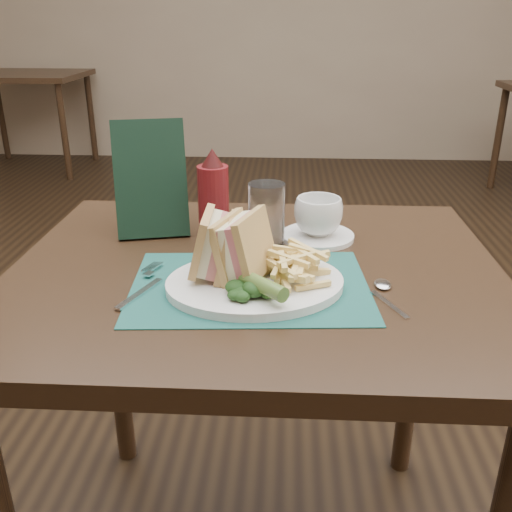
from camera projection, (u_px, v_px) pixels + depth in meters
The scene contains 18 objects.
floor at pixel (265, 417), 1.80m from camera, with size 7.00×7.00×0.00m, color black.
wall_back at pixel (281, 158), 5.01m from camera, with size 6.00×6.00×0.00m, color gray.
table_main at pixel (256, 429), 1.20m from camera, with size 0.90×0.75×0.75m, color black, non-canonical shape.
table_bg_left at pixel (30, 122), 4.54m from camera, with size 0.90×0.75×0.75m, color black, non-canonical shape.
placemat at pixel (250, 286), 0.97m from camera, with size 0.40×0.29×0.00m, color #195049.
plate at pixel (255, 283), 0.96m from camera, with size 0.30×0.24×0.01m, color white, non-canonical shape.
sandwich_half_a at pixel (202, 244), 0.96m from camera, with size 0.06×0.11×0.10m, color tan, non-canonical shape.
sandwich_half_b at pixel (232, 244), 0.95m from camera, with size 0.06×0.11×0.10m, color tan, non-canonical shape.
kale_garnish at pixel (255, 289), 0.89m from camera, with size 0.11×0.08×0.03m, color black, non-canonical shape.
pickle_spear at pixel (258, 283), 0.89m from camera, with size 0.02×0.02×0.12m, color #476627.
fries_pile at pixel (295, 262), 0.96m from camera, with size 0.18×0.20×0.05m, color #EECF77, non-canonical shape.
fork at pixel (144, 283), 0.96m from camera, with size 0.03×0.17×0.01m, color silver, non-canonical shape.
spoon at pixel (387, 296), 0.93m from camera, with size 0.03×0.15×0.01m, color silver, non-canonical shape.
saucer at pixel (317, 236), 1.18m from camera, with size 0.15×0.15×0.01m, color white.
coffee_cup at pixel (318, 216), 1.16m from camera, with size 0.10×0.10×0.08m, color white.
drinking_glass at pixel (266, 216), 1.11m from camera, with size 0.07×0.07×0.13m, color silver.
ketchup_bottle at pixel (213, 194), 1.15m from camera, with size 0.06×0.06×0.19m, color #5E1013, non-canonical shape.
check_presenter at pixel (151, 179), 1.16m from camera, with size 0.15×0.02×0.24m, color black.
Camera 1 is at (0.05, -1.45, 1.18)m, focal length 40.00 mm.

